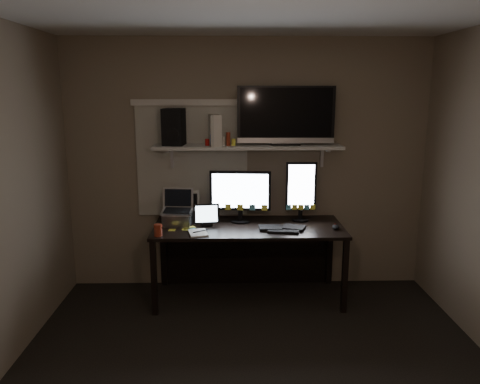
{
  "coord_description": "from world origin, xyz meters",
  "views": [
    {
      "loc": [
        -0.18,
        -2.85,
        2.0
      ],
      "look_at": [
        -0.08,
        1.25,
        1.1
      ],
      "focal_mm": 35.0,
      "sensor_mm": 36.0,
      "label": 1
    }
  ],
  "objects_px": {
    "tablet": "(207,215)",
    "keyboard": "(282,228)",
    "monitor_landscape": "(240,196)",
    "game_console": "(215,130)",
    "mouse": "(336,227)",
    "tv": "(286,116)",
    "laptop": "(177,208)",
    "speaker": "(174,127)",
    "cup": "(158,230)",
    "desk": "(248,240)",
    "monitor_portrait": "(301,191)"
  },
  "relations": [
    {
      "from": "mouse",
      "to": "cup",
      "type": "distance_m",
      "value": 1.63
    },
    {
      "from": "monitor_landscape",
      "to": "speaker",
      "type": "height_order",
      "value": "speaker"
    },
    {
      "from": "desk",
      "to": "laptop",
      "type": "height_order",
      "value": "laptop"
    },
    {
      "from": "keyboard",
      "to": "mouse",
      "type": "bearing_deg",
      "value": 8.91
    },
    {
      "from": "speaker",
      "to": "game_console",
      "type": "bearing_deg",
      "value": 0.33
    },
    {
      "from": "monitor_portrait",
      "to": "game_console",
      "type": "bearing_deg",
      "value": -179.29
    },
    {
      "from": "laptop",
      "to": "tv",
      "type": "height_order",
      "value": "tv"
    },
    {
      "from": "monitor_portrait",
      "to": "tv",
      "type": "xyz_separation_m",
      "value": [
        -0.16,
        0.03,
        0.73
      ]
    },
    {
      "from": "game_console",
      "to": "speaker",
      "type": "xyz_separation_m",
      "value": [
        -0.39,
        0.04,
        0.03
      ]
    },
    {
      "from": "keyboard",
      "to": "cup",
      "type": "distance_m",
      "value": 1.14
    },
    {
      "from": "keyboard",
      "to": "tv",
      "type": "distance_m",
      "value": 1.07
    },
    {
      "from": "speaker",
      "to": "monitor_landscape",
      "type": "bearing_deg",
      "value": 0.29
    },
    {
      "from": "keyboard",
      "to": "tablet",
      "type": "height_order",
      "value": "tablet"
    },
    {
      "from": "keyboard",
      "to": "speaker",
      "type": "distance_m",
      "value": 1.4
    },
    {
      "from": "laptop",
      "to": "cup",
      "type": "relative_size",
      "value": 3.13
    },
    {
      "from": "cup",
      "to": "speaker",
      "type": "distance_m",
      "value": 1.01
    },
    {
      "from": "laptop",
      "to": "speaker",
      "type": "height_order",
      "value": "speaker"
    },
    {
      "from": "laptop",
      "to": "keyboard",
      "type": "bearing_deg",
      "value": -4.86
    },
    {
      "from": "cup",
      "to": "game_console",
      "type": "relative_size",
      "value": 0.37
    },
    {
      "from": "keyboard",
      "to": "tablet",
      "type": "xyz_separation_m",
      "value": [
        -0.7,
        0.12,
        0.09
      ]
    },
    {
      "from": "monitor_landscape",
      "to": "mouse",
      "type": "bearing_deg",
      "value": -11.5
    },
    {
      "from": "keyboard",
      "to": "cup",
      "type": "relative_size",
      "value": 4.06
    },
    {
      "from": "speaker",
      "to": "laptop",
      "type": "bearing_deg",
      "value": -73.64
    },
    {
      "from": "game_console",
      "to": "keyboard",
      "type": "bearing_deg",
      "value": -37.96
    },
    {
      "from": "cup",
      "to": "tv",
      "type": "xyz_separation_m",
      "value": [
        1.17,
        0.5,
        0.97
      ]
    },
    {
      "from": "monitor_landscape",
      "to": "cup",
      "type": "height_order",
      "value": "monitor_landscape"
    },
    {
      "from": "laptop",
      "to": "game_console",
      "type": "xyz_separation_m",
      "value": [
        0.37,
        0.11,
        0.73
      ]
    },
    {
      "from": "laptop",
      "to": "speaker",
      "type": "xyz_separation_m",
      "value": [
        -0.03,
        0.16,
        0.76
      ]
    },
    {
      "from": "laptop",
      "to": "tv",
      "type": "bearing_deg",
      "value": 13.28
    },
    {
      "from": "monitor_landscape",
      "to": "game_console",
      "type": "relative_size",
      "value": 2.03
    },
    {
      "from": "tablet",
      "to": "keyboard",
      "type": "bearing_deg",
      "value": -17.9
    },
    {
      "from": "tablet",
      "to": "cup",
      "type": "bearing_deg",
      "value": -151.86
    },
    {
      "from": "monitor_portrait",
      "to": "mouse",
      "type": "height_order",
      "value": "monitor_portrait"
    },
    {
      "from": "mouse",
      "to": "monitor_portrait",
      "type": "bearing_deg",
      "value": 139.32
    },
    {
      "from": "monitor_landscape",
      "to": "laptop",
      "type": "bearing_deg",
      "value": -166.66
    },
    {
      "from": "keyboard",
      "to": "laptop",
      "type": "bearing_deg",
      "value": -179.92
    },
    {
      "from": "desk",
      "to": "keyboard",
      "type": "height_order",
      "value": "keyboard"
    },
    {
      "from": "monitor_portrait",
      "to": "game_console",
      "type": "height_order",
      "value": "game_console"
    },
    {
      "from": "mouse",
      "to": "cup",
      "type": "relative_size",
      "value": 1.02
    },
    {
      "from": "mouse",
      "to": "game_console",
      "type": "relative_size",
      "value": 0.37
    },
    {
      "from": "cup",
      "to": "monitor_landscape",
      "type": "bearing_deg",
      "value": 30.57
    },
    {
      "from": "monitor_landscape",
      "to": "speaker",
      "type": "distance_m",
      "value": 0.92
    },
    {
      "from": "keyboard",
      "to": "tablet",
      "type": "bearing_deg",
      "value": 179.86
    },
    {
      "from": "monitor_portrait",
      "to": "keyboard",
      "type": "bearing_deg",
      "value": -126.18
    },
    {
      "from": "tv",
      "to": "speaker",
      "type": "distance_m",
      "value": 1.07
    },
    {
      "from": "mouse",
      "to": "tv",
      "type": "relative_size",
      "value": 0.12
    },
    {
      "from": "tv",
      "to": "speaker",
      "type": "bearing_deg",
      "value": -178.54
    },
    {
      "from": "monitor_portrait",
      "to": "speaker",
      "type": "relative_size",
      "value": 1.72
    },
    {
      "from": "monitor_portrait",
      "to": "speaker",
      "type": "distance_m",
      "value": 1.38
    },
    {
      "from": "monitor_portrait",
      "to": "game_console",
      "type": "relative_size",
      "value": 2.04
    }
  ]
}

